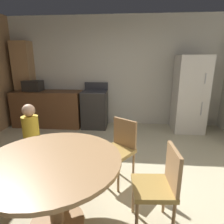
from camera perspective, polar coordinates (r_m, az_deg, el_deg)
name	(u,v)px	position (r m, az deg, el deg)	size (l,w,h in m)	color
ground_plane	(98,192)	(2.69, -4.16, -22.76)	(14.00, 14.00, 0.00)	beige
wall_back	(115,72)	(4.97, 0.84, 11.89)	(5.67, 0.12, 2.70)	beige
kitchen_counter	(49,108)	(5.13, -18.54, 1.00)	(1.72, 0.60, 0.90)	brown
pantry_column	(26,84)	(5.47, -24.54, 7.68)	(0.44, 0.36, 2.10)	#9E754C
oven_range	(95,109)	(4.78, -5.14, 0.95)	(0.60, 0.60, 1.10)	#2D2B28
refrigerator	(190,94)	(4.78, 22.29, 4.91)	(0.68, 0.68, 1.76)	silver
microwave	(33,86)	(5.18, -22.65, 7.29)	(0.44, 0.32, 0.26)	black
dining_table	(53,172)	(2.01, -17.34, -16.93)	(1.33, 1.33, 0.76)	#9E754C
chair_east	(160,183)	(2.03, 14.23, -20.03)	(0.43, 0.43, 0.87)	#9E754C
chair_northeast	(120,147)	(2.67, 2.31, -10.33)	(0.56, 0.56, 0.87)	#9E754C
person_child	(32,140)	(2.92, -22.89, -7.64)	(0.31, 0.31, 1.09)	#8C337A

